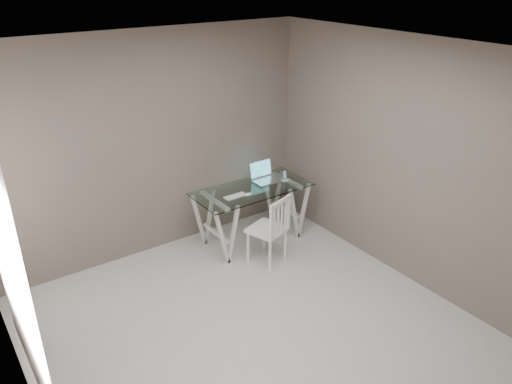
# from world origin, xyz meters

# --- Properties ---
(room) EXTENTS (4.50, 4.52, 2.71)m
(room) POSITION_xyz_m (-0.06, 0.02, 1.72)
(room) COLOR #B9B7B1
(room) RESTS_ON ground
(desk) EXTENTS (1.50, 0.70, 0.75)m
(desk) POSITION_xyz_m (1.01, 1.68, 0.38)
(desk) COLOR silver
(desk) RESTS_ON ground
(chair) EXTENTS (0.50, 0.50, 0.88)m
(chair) POSITION_xyz_m (0.90, 1.11, 0.48)
(chair) COLOR white
(chair) RESTS_ON ground
(laptop) EXTENTS (0.35, 0.29, 0.25)m
(laptop) POSITION_xyz_m (1.30, 1.81, 0.80)
(laptop) COLOR silver
(laptop) RESTS_ON desk
(keyboard) EXTENTS (0.30, 0.13, 0.01)m
(keyboard) POSITION_xyz_m (0.71, 1.60, 0.75)
(keyboard) COLOR silver
(keyboard) RESTS_ON desk
(mouse) EXTENTS (0.11, 0.06, 0.03)m
(mouse) POSITION_xyz_m (0.85, 1.53, 0.76)
(mouse) COLOR silver
(mouse) RESTS_ON desk
(phone_dock) EXTENTS (0.08, 0.08, 0.14)m
(phone_dock) POSITION_xyz_m (1.50, 1.64, 0.79)
(phone_dock) COLOR white
(phone_dock) RESTS_ON desk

